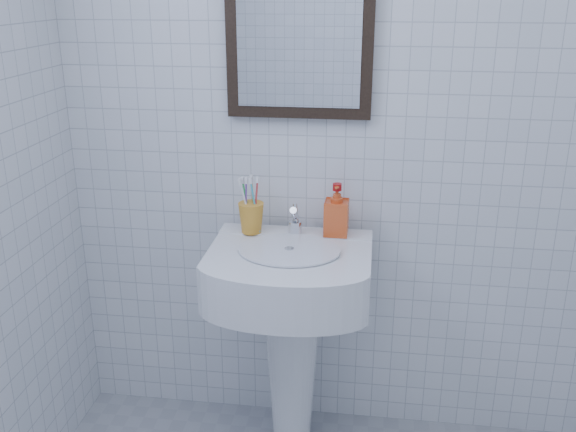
# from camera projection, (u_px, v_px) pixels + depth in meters

# --- Properties ---
(wall_back) EXTENTS (2.20, 0.02, 2.50)m
(wall_back) POSITION_uv_depth(u_px,v_px,m) (366.00, 115.00, 2.23)
(wall_back) COLOR silver
(wall_back) RESTS_ON ground
(washbasin) EXTENTS (0.55, 0.40, 0.85)m
(washbasin) POSITION_uv_depth(u_px,v_px,m) (291.00, 315.00, 2.29)
(washbasin) COLOR white
(washbasin) RESTS_ON ground
(faucet) EXTENTS (0.05, 0.10, 0.12)m
(faucet) POSITION_uv_depth(u_px,v_px,m) (295.00, 222.00, 2.28)
(faucet) COLOR silver
(faucet) RESTS_ON washbasin
(toothbrush_cup) EXTENTS (0.10, 0.10, 0.11)m
(toothbrush_cup) POSITION_uv_depth(u_px,v_px,m) (251.00, 218.00, 2.29)
(toothbrush_cup) COLOR orange
(toothbrush_cup) RESTS_ON washbasin
(soap_dispenser) EXTENTS (0.09, 0.09, 0.19)m
(soap_dispenser) POSITION_uv_depth(u_px,v_px,m) (337.00, 210.00, 2.26)
(soap_dispenser) COLOR #E64716
(soap_dispenser) RESTS_ON washbasin
(wall_mirror) EXTENTS (0.50, 0.04, 0.62)m
(wall_mirror) POSITION_uv_depth(u_px,v_px,m) (299.00, 25.00, 2.14)
(wall_mirror) COLOR black
(wall_mirror) RESTS_ON wall_back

